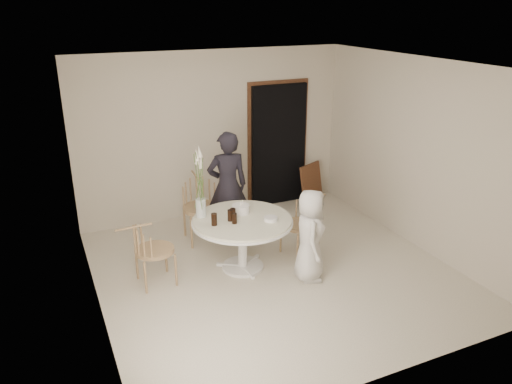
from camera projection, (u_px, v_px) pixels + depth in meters
name	position (u px, v px, depth m)	size (l,w,h in m)	color
ground	(274.00, 271.00, 6.70)	(4.50, 4.50, 0.00)	silver
room_shell	(276.00, 155.00, 6.12)	(4.50, 4.50, 4.50)	white
doorway	(278.00, 146.00, 8.63)	(1.00, 0.10, 2.10)	black
door_trim	(277.00, 142.00, 8.64)	(1.12, 0.03, 2.22)	brown
table	(242.00, 227.00, 6.56)	(1.33, 1.33, 0.73)	white
picture_frame	(311.00, 184.00, 8.82)	(0.55, 0.04, 0.73)	brown
chair_far	(199.00, 199.00, 7.47)	(0.56, 0.60, 0.96)	tan
chair_right	(307.00, 217.00, 7.03)	(0.54, 0.51, 0.83)	tan
chair_left	(145.00, 246.00, 6.18)	(0.53, 0.50, 0.85)	tan
girl	(228.00, 186.00, 7.38)	(0.60, 0.40, 1.66)	black
boy	(310.00, 236.00, 6.31)	(0.60, 0.39, 1.22)	silver
birthday_cake	(241.00, 209.00, 6.67)	(0.23, 0.23, 0.16)	white
cola_tumbler_a	(230.00, 215.00, 6.42)	(0.07, 0.07, 0.15)	black
cola_tumbler_b	(234.00, 218.00, 6.35)	(0.06, 0.06, 0.14)	black
cola_tumbler_c	(214.00, 219.00, 6.30)	(0.07, 0.07, 0.16)	black
cola_tumbler_d	(233.00, 214.00, 6.46)	(0.07, 0.07, 0.15)	black
plate_stack	(271.00, 219.00, 6.45)	(0.18, 0.18, 0.04)	white
flower_vase	(200.00, 189.00, 6.45)	(0.13, 0.13, 0.98)	silver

